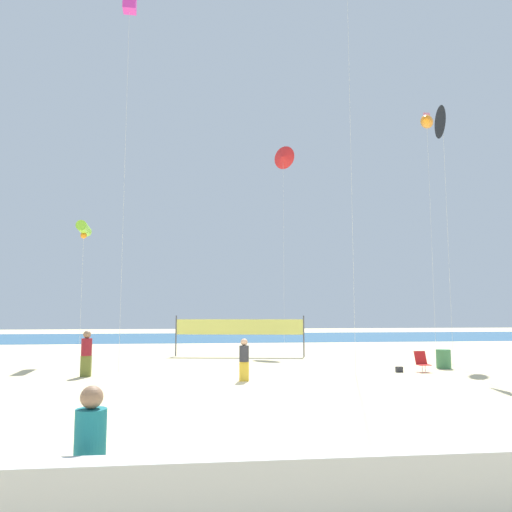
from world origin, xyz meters
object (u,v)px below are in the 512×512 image
Objects in this scene: mother_figure at (90,450)px; kite_red_delta at (283,157)px; kite_black_delta at (443,122)px; trash_barrel at (444,359)px; beachgoer_maroon_shirt at (86,352)px; folding_beach_chair at (422,361)px; kite_orange_inflatable at (427,122)px; kite_lime_tube at (84,229)px; beachgoer_charcoal_shirt at (244,358)px; toddler_figure at (135,489)px; beach_handbag at (399,369)px; volleyball_net at (240,329)px; kite_magenta_box at (130,3)px.

kite_red_delta is at bearing 86.88° from mother_figure.
kite_black_delta is (6.23, -11.90, -1.67)m from kite_red_delta.
beachgoer_maroon_shirt is at bearing -176.01° from trash_barrel.
kite_orange_inflatable is (4.16, 7.02, 13.89)m from folding_beach_chair.
kite_lime_tube reaches higher than trash_barrel.
mother_figure reaches higher than folding_beach_chair.
beachgoer_charcoal_shirt is at bearing 164.70° from folding_beach_chair.
kite_red_delta is (6.93, 28.61, 13.52)m from toddler_figure.
kite_orange_inflatable is (18.51, 7.00, 13.37)m from beachgoer_maroon_shirt.
kite_black_delta is (2.53, 2.01, 11.84)m from folding_beach_chair.
kite_orange_inflatable reaches higher than kite_red_delta.
beach_handbag is at bearing -167.48° from beachgoer_maroon_shirt.
beach_handbag is (-1.07, -0.05, -0.34)m from folding_beach_chair.
kite_lime_tube is (-14.95, 6.25, 6.96)m from beach_handbag.
folding_beach_chair is at bearing -144.56° from trash_barrel.
beachgoer_maroon_shirt is at bearing -159.28° from kite_orange_inflatable.
kite_lime_tube is at bearing 129.54° from folding_beach_chair.
trash_barrel reaches higher than toddler_figure.
trash_barrel is at bearing -67.51° from kite_red_delta.
volleyball_net is at bearing 172.99° from kite_orange_inflatable.
folding_beach_chair is at bearing -25.74° from beachgoer_charcoal_shirt.
kite_black_delta is (16.88, 1.99, 11.31)m from beachgoer_maroon_shirt.
kite_black_delta is at bearing 29.69° from beach_handbag.
kite_black_delta reaches higher than trash_barrel.
kite_orange_inflatable is (17.42, 5.54, -2.91)m from kite_magenta_box.
kite_black_delta reaches higher than kite_lime_tube.
beachgoer_maroon_shirt is 0.12× the size of kite_orange_inflatable.
kite_orange_inflatable reaches higher than kite_lime_tube.
beachgoer_maroon_shirt is at bearing 122.35° from beachgoer_charcoal_shirt.
beachgoer_maroon_shirt is 10.96m from volleyball_net.
kite_magenta_box is (-14.85, 0.35, 16.83)m from trash_barrel.
kite_magenta_box is at bearing 172.86° from beach_handbag.
kite_black_delta is at bearing -18.97° from beachgoer_charcoal_shirt.
trash_barrel is 0.06× the size of kite_orange_inflatable.
beachgoer_charcoal_shirt is (2.55, 12.70, 0.41)m from toddler_figure.
beachgoer_maroon_shirt is at bearing -173.27° from kite_black_delta.
kite_orange_inflatable is at bearing -146.48° from beachgoer_maroon_shirt.
kite_red_delta is at bearing 117.65° from kite_black_delta.
mother_figure is 0.74m from toddler_figure.
beach_handbag is 0.02× the size of kite_magenta_box.
beachgoer_charcoal_shirt is 20.33m from kite_orange_inflatable.
beachgoer_maroon_shirt is (-3.15, 14.66, 0.08)m from mother_figure.
volleyball_net is (3.27, 23.14, 1.18)m from toddler_figure.
beach_handbag is at bearing -156.15° from trash_barrel.
kite_lime_tube is at bearing 167.26° from kite_black_delta.
beach_handbag is (10.12, 14.59, -0.79)m from mother_figure.
kite_orange_inflatable is at bearing 72.00° from kite_black_delta.
kite_magenta_box is 1.19× the size of kite_orange_inflatable.
beachgoer_maroon_shirt is at bearing 179.72° from beach_handbag.
kite_orange_inflatable reaches higher than folding_beach_chair.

